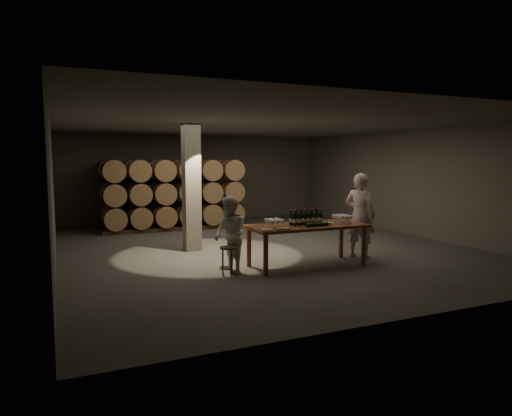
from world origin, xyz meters
name	(u,v)px	position (x,y,z in m)	size (l,w,h in m)	color
room	(191,188)	(-1.80, 0.20, 1.60)	(12.00, 12.00, 12.00)	#4D4A48
tasting_table	(307,230)	(0.00, -2.50, 0.80)	(2.60, 1.10, 0.90)	brown
barrel_stack_back	(166,191)	(-1.35, 5.20, 1.20)	(4.70, 0.95, 2.31)	brown
barrel_stack_front	(175,194)	(-1.35, 3.80, 1.20)	(4.70, 0.95, 2.31)	brown
bottle_cluster	(306,219)	(-0.02, -2.49, 1.03)	(0.74, 0.24, 0.35)	black
lying_bottles	(318,224)	(0.08, -2.80, 0.94)	(0.61, 0.08, 0.08)	black
glass_cluster_left	(274,221)	(-0.82, -2.58, 1.03)	(0.31, 0.42, 0.19)	silver
glass_cluster_right	(342,217)	(0.87, -2.54, 1.03)	(0.31, 0.42, 0.19)	silver
plate	(327,223)	(0.49, -2.53, 0.91)	(0.29, 0.29, 0.02)	silver
notebook_near	(282,229)	(-0.80, -2.88, 0.92)	(0.26, 0.21, 0.03)	olive
notebook_corner	(267,230)	(-1.13, -2.86, 0.91)	(0.20, 0.26, 0.02)	olive
pen	(288,229)	(-0.68, -2.91, 0.91)	(0.01, 0.01, 0.15)	black
stool	(228,252)	(-1.83, -2.57, 0.47)	(0.34, 0.34, 0.57)	brown
person_man	(360,215)	(1.58, -2.24, 1.00)	(0.73, 0.48, 1.99)	silver
person_woman	(230,235)	(-1.74, -2.42, 0.79)	(0.76, 0.60, 1.57)	white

